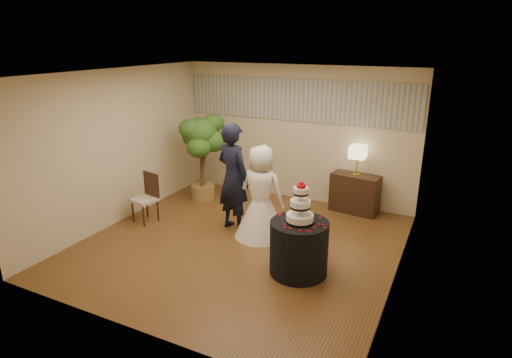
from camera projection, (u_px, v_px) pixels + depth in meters
The scene contains 15 objects.
floor at pixel (240, 244), 7.18m from camera, with size 5.00×5.00×0.00m, color brown.
ceiling at pixel (238, 73), 6.30m from camera, with size 5.00×5.00×0.00m, color white.
wall_back at pixel (296, 134), 8.87m from camera, with size 5.00×0.06×2.80m, color beige.
wall_front at pixel (130, 223), 4.61m from camera, with size 5.00×0.06×2.80m, color beige.
wall_left at pixel (118, 147), 7.79m from camera, with size 0.06×5.00×2.80m, color beige.
wall_right at pixel (404, 187), 5.70m from camera, with size 0.06×5.00×2.80m, color beige.
mural_border at pixel (297, 100), 8.63m from camera, with size 4.90×0.02×0.85m, color #A4A899.
groom at pixel (233, 178), 7.47m from camera, with size 0.71×0.47×1.95m, color black.
bride at pixel (261, 192), 7.25m from camera, with size 0.92×0.92×1.62m, color white.
cake_table at pixel (299, 248), 6.20m from camera, with size 0.85×0.85×0.81m, color black.
wedding_cake at pixel (300, 202), 5.97m from camera, with size 0.40×0.40×0.61m, color white, non-canonical shape.
console at pixel (355, 193), 8.42m from camera, with size 0.92×0.41×0.77m, color #311E11.
table_lamp at pixel (357, 160), 8.20m from camera, with size 0.30×0.30×0.58m, color beige, non-canonical shape.
ficus_tree at pixel (202, 157), 8.91m from camera, with size 0.89×0.89×1.86m, color #31601E, non-canonical shape.
side_chair at pixel (144, 198), 7.93m from camera, with size 0.42×0.44×0.92m, color #311E11, non-canonical shape.
Camera 1 is at (3.09, -5.69, 3.30)m, focal length 30.00 mm.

